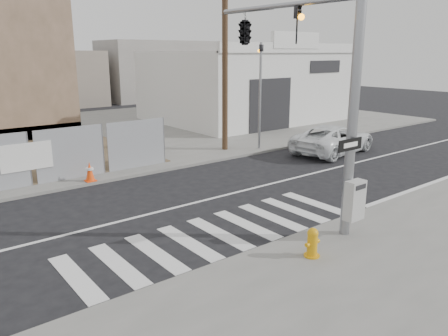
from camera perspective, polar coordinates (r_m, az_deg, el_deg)
ground at (r=14.14m, az=-6.86°, el=-5.29°), size 100.00×100.00×0.00m
sidewalk_far at (r=26.73m, az=-22.73°, el=3.40°), size 50.00×20.00×0.12m
signal_pole at (r=13.19m, az=6.94°, el=14.48°), size 0.96×5.87×7.00m
far_signal_pole at (r=21.84m, az=4.77°, el=11.24°), size 0.16×0.20×5.60m
concrete_wall_right at (r=26.30m, az=-24.57°, el=10.36°), size 5.50×1.30×8.00m
auto_shop at (r=32.12m, az=2.45°, el=10.73°), size 12.00×10.20×5.95m
utility_pole_right at (r=21.51m, az=0.13°, el=15.82°), size 1.60×0.28×10.00m
fire_hydrant at (r=10.72m, az=11.46°, el=-9.50°), size 0.44×0.39×0.72m
suv at (r=22.29m, az=14.10°, el=3.69°), size 5.28×2.97×1.39m
traffic_cone_d at (r=17.23m, az=-17.12°, el=-0.46°), size 0.39×0.39×0.75m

